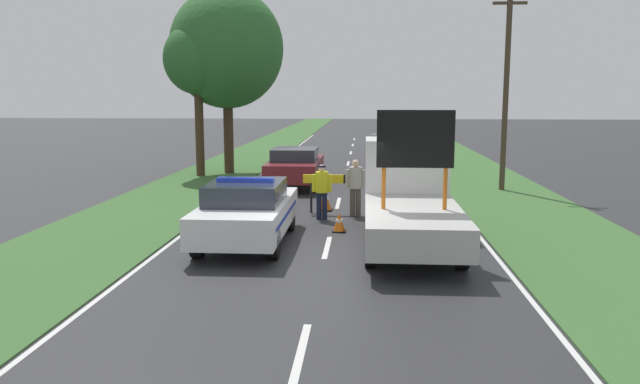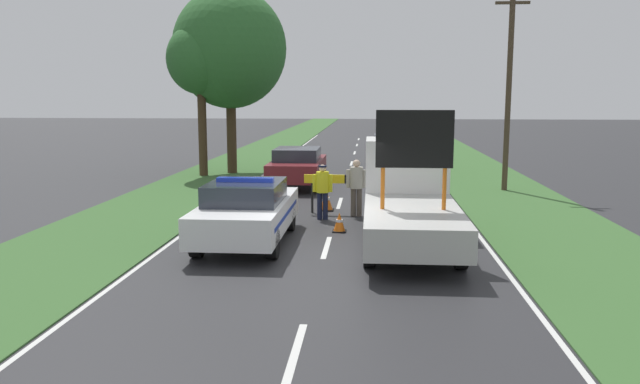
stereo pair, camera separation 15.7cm
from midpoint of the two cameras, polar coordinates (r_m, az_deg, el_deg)
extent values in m
plane|color=#28282B|center=(13.49, 0.05, -6.13)|extent=(160.00, 160.00, 0.00)
cube|color=silver|center=(8.81, -2.31, -14.44)|extent=(0.12, 2.12, 0.01)
cube|color=silver|center=(14.49, 0.34, -5.06)|extent=(0.12, 2.12, 0.01)
cube|color=silver|center=(20.35, 1.45, -1.01)|extent=(0.12, 2.12, 0.01)
cube|color=silver|center=(26.27, 2.06, 1.22)|extent=(0.12, 2.12, 0.01)
cube|color=silver|center=(32.21, 2.45, 2.63)|extent=(0.12, 2.12, 0.01)
cube|color=silver|center=(38.17, 2.71, 3.60)|extent=(0.12, 2.12, 0.01)
cube|color=silver|center=(44.14, 2.91, 4.31)|extent=(0.12, 2.12, 0.01)
cube|color=silver|center=(50.12, 3.06, 4.85)|extent=(0.12, 2.12, 0.01)
cube|color=silver|center=(25.55, -6.42, 0.96)|extent=(0.10, 59.77, 0.01)
cube|color=silver|center=(25.28, 10.44, 0.78)|extent=(0.10, 59.77, 0.01)
cube|color=#38602D|center=(33.85, -7.29, 2.89)|extent=(3.84, 120.00, 0.03)
cube|color=#38602D|center=(33.53, 12.38, 2.70)|extent=(3.84, 120.00, 0.03)
cube|color=white|center=(14.89, -6.95, -2.12)|extent=(1.89, 4.58, 0.68)
cube|color=#282D38|center=(14.66, -7.10, 0.00)|extent=(1.67, 2.11, 0.47)
cylinder|color=black|center=(16.49, -8.81, -2.29)|extent=(0.24, 0.66, 0.66)
cylinder|color=black|center=(16.20, -3.10, -2.40)|extent=(0.24, 0.66, 0.66)
cylinder|color=black|center=(13.80, -11.44, -4.55)|extent=(0.24, 0.66, 0.66)
cylinder|color=black|center=(13.46, -4.61, -4.75)|extent=(0.24, 0.66, 0.66)
cube|color=#1E38C6|center=(14.62, -7.12, 1.11)|extent=(1.33, 0.24, 0.10)
cube|color=#193399|center=(14.88, -6.96, -1.99)|extent=(1.90, 3.75, 0.10)
cube|color=black|center=(17.16, -5.47, -0.87)|extent=(1.04, 0.08, 0.41)
cube|color=white|center=(16.51, 7.52, 1.46)|extent=(2.08, 1.86, 1.95)
cube|color=#232833|center=(17.37, 7.37, 2.99)|extent=(1.77, 0.04, 0.86)
cube|color=#B2B2AD|center=(13.62, 8.21, -2.89)|extent=(2.08, 4.21, 0.65)
cylinder|color=#D16619|center=(13.46, 5.50, 0.36)|extent=(0.09, 0.09, 0.90)
cylinder|color=#D16619|center=(13.55, 11.04, 0.29)|extent=(0.09, 0.09, 0.90)
cube|color=black|center=(13.37, 8.38, 4.82)|extent=(1.64, 0.12, 1.22)
cylinder|color=black|center=(16.63, 4.29, -1.83)|extent=(0.24, 0.83, 0.83)
cylinder|color=black|center=(16.74, 10.60, -1.89)|extent=(0.24, 0.83, 0.83)
cylinder|color=black|center=(12.84, 4.33, -5.04)|extent=(0.24, 0.83, 0.83)
cylinder|color=black|center=(12.98, 12.51, -5.07)|extent=(0.24, 0.83, 0.83)
cylinder|color=black|center=(18.62, -1.05, -0.54)|extent=(0.07, 0.07, 0.90)
cylinder|color=black|center=(18.54, 4.88, -0.61)|extent=(0.07, 0.07, 0.90)
cube|color=yellow|center=(18.54, -1.18, 1.22)|extent=(0.40, 0.08, 0.25)
cube|color=black|center=(18.50, 0.06, 1.21)|extent=(0.40, 0.08, 0.25)
cube|color=yellow|center=(18.48, 1.30, 1.20)|extent=(0.40, 0.08, 0.25)
cube|color=black|center=(18.46, 2.54, 1.18)|extent=(0.40, 0.08, 0.25)
cube|color=yellow|center=(18.46, 3.79, 1.17)|extent=(0.40, 0.08, 0.25)
cube|color=black|center=(18.46, 5.03, 1.16)|extent=(0.40, 0.08, 0.25)
cylinder|color=#191E38|center=(17.63, -0.35, -1.27)|extent=(0.15, 0.15, 0.78)
cylinder|color=#191E38|center=(17.62, 0.17, -1.28)|extent=(0.15, 0.15, 0.78)
cylinder|color=yellow|center=(17.51, -0.09, 0.92)|extent=(0.36, 0.36, 0.58)
cylinder|color=yellow|center=(17.54, -0.82, 0.83)|extent=(0.12, 0.12, 0.50)
cylinder|color=yellow|center=(17.50, 0.63, 0.81)|extent=(0.12, 0.12, 0.50)
sphere|color=beige|center=(17.46, -0.09, 2.19)|extent=(0.20, 0.20, 0.20)
cylinder|color=#141933|center=(17.46, -0.09, 2.37)|extent=(0.23, 0.23, 0.05)
cylinder|color=brown|center=(18.12, 2.73, -0.94)|extent=(0.15, 0.15, 0.82)
cylinder|color=brown|center=(18.11, 3.27, -0.94)|extent=(0.15, 0.15, 0.82)
cylinder|color=#B2AD9E|center=(18.01, 3.02, 1.32)|extent=(0.38, 0.38, 0.62)
cylinder|color=#B2AD9E|center=(18.02, 2.27, 1.23)|extent=(0.12, 0.12, 0.52)
cylinder|color=#B2AD9E|center=(18.01, 3.77, 1.21)|extent=(0.12, 0.12, 0.52)
sphere|color=beige|center=(17.96, 3.03, 2.63)|extent=(0.21, 0.21, 0.21)
cube|color=black|center=(16.12, 1.48, -3.59)|extent=(0.36, 0.36, 0.03)
cone|color=orange|center=(16.07, 1.48, -2.72)|extent=(0.30, 0.30, 0.47)
cylinder|color=white|center=(16.07, 1.48, -2.64)|extent=(0.17, 0.17, 0.07)
cube|color=black|center=(19.09, 0.24, -1.63)|extent=(0.46, 0.46, 0.03)
cone|color=orange|center=(19.04, 0.24, -0.70)|extent=(0.39, 0.39, 0.60)
cylinder|color=white|center=(19.04, 0.24, -0.61)|extent=(0.22, 0.22, 0.08)
cube|color=maroon|center=(23.98, -2.44, 2.18)|extent=(1.87, 4.54, 0.66)
cube|color=#282D38|center=(23.79, -2.48, 3.48)|extent=(1.65, 2.09, 0.46)
cylinder|color=black|center=(25.51, -3.90, 1.82)|extent=(0.24, 0.75, 0.75)
cylinder|color=black|center=(25.34, -0.23, 1.79)|extent=(0.24, 0.75, 0.75)
cylinder|color=black|center=(22.75, -4.88, 0.95)|extent=(0.24, 0.75, 0.75)
cylinder|color=black|center=(22.55, -0.78, 0.91)|extent=(0.24, 0.75, 0.75)
cube|color=slate|center=(30.25, 6.06, 3.53)|extent=(1.85, 3.97, 0.77)
cube|color=#282D38|center=(30.08, 6.08, 4.74)|extent=(1.62, 1.82, 0.53)
cylinder|color=black|center=(31.50, 4.51, 3.06)|extent=(0.24, 0.65, 0.65)
cylinder|color=black|center=(31.55, 7.43, 3.02)|extent=(0.24, 0.65, 0.65)
cylinder|color=black|center=(29.05, 4.54, 2.57)|extent=(0.24, 0.65, 0.65)
cylinder|color=black|center=(29.11, 7.70, 2.53)|extent=(0.24, 0.65, 0.65)
cylinder|color=#42301E|center=(27.46, -11.12, 5.51)|extent=(0.37, 0.37, 3.93)
ellipsoid|color=#2D662D|center=(27.46, -11.31, 11.86)|extent=(2.87, 2.87, 3.01)
cylinder|color=#42301E|center=(28.22, -8.52, 5.37)|extent=(0.43, 0.43, 3.64)
ellipsoid|color=#2D662D|center=(28.24, -8.70, 12.85)|extent=(4.96, 4.96, 5.21)
cylinder|color=#473828|center=(23.73, 16.46, 9.07)|extent=(0.20, 0.20, 7.45)
cube|color=#473828|center=(23.95, 16.79, 16.22)|extent=(1.20, 0.10, 0.10)
camera|label=1|loc=(0.08, -90.29, -0.05)|focal=35.00mm
camera|label=2|loc=(0.08, 89.71, 0.05)|focal=35.00mm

